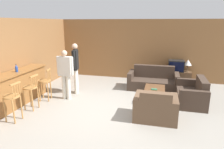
{
  "coord_description": "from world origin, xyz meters",
  "views": [
    {
      "loc": [
        1.44,
        -5.15,
        2.48
      ],
      "look_at": [
        -0.08,
        0.83,
        0.85
      ],
      "focal_mm": 32.0,
      "sensor_mm": 36.0,
      "label": 1
    }
  ],
  "objects_px": {
    "armchair_near": "(155,109)",
    "loveseat_right": "(193,94)",
    "coffee_table": "(155,90)",
    "table_lamp": "(188,63)",
    "person_by_window": "(76,65)",
    "bottle": "(16,68)",
    "couch_far": "(153,81)",
    "bar_chair_mid": "(31,90)",
    "bar_chair_near": "(12,100)",
    "tv": "(176,66)",
    "tv_unit": "(175,77)",
    "book_on_table": "(154,89)",
    "person_by_counter": "(65,72)",
    "bar_chair_far": "(45,83)"
  },
  "relations": [
    {
      "from": "tv",
      "to": "book_on_table",
      "type": "xyz_separation_m",
      "value": [
        -0.75,
        -2.3,
        -0.31
      ]
    },
    {
      "from": "person_by_counter",
      "to": "table_lamp",
      "type": "bearing_deg",
      "value": 34.14
    },
    {
      "from": "coffee_table",
      "to": "table_lamp",
      "type": "bearing_deg",
      "value": 60.98
    },
    {
      "from": "bar_chair_mid",
      "to": "bottle",
      "type": "bearing_deg",
      "value": 160.07
    },
    {
      "from": "bar_chair_near",
      "to": "bar_chair_mid",
      "type": "bearing_deg",
      "value": 90.0
    },
    {
      "from": "bar_chair_near",
      "to": "couch_far",
      "type": "xyz_separation_m",
      "value": [
        3.33,
        3.48,
        -0.28
      ]
    },
    {
      "from": "bar_chair_near",
      "to": "loveseat_right",
      "type": "height_order",
      "value": "bar_chair_near"
    },
    {
      "from": "armchair_near",
      "to": "table_lamp",
      "type": "bearing_deg",
      "value": 72.38
    },
    {
      "from": "bar_chair_mid",
      "to": "couch_far",
      "type": "relative_size",
      "value": 0.56
    },
    {
      "from": "bar_chair_near",
      "to": "bottle",
      "type": "bearing_deg",
      "value": 121.12
    },
    {
      "from": "loveseat_right",
      "to": "person_by_window",
      "type": "xyz_separation_m",
      "value": [
        -3.9,
        -0.02,
        0.73
      ]
    },
    {
      "from": "armchair_near",
      "to": "bar_chair_far",
      "type": "bearing_deg",
      "value": 171.72
    },
    {
      "from": "couch_far",
      "to": "person_by_window",
      "type": "distance_m",
      "value": 2.96
    },
    {
      "from": "table_lamp",
      "to": "bar_chair_mid",
      "type": "bearing_deg",
      "value": -141.33
    },
    {
      "from": "tv",
      "to": "bottle",
      "type": "xyz_separation_m",
      "value": [
        -4.75,
        -3.49,
        0.4
      ]
    },
    {
      "from": "tv",
      "to": "book_on_table",
      "type": "bearing_deg",
      "value": -108.15
    },
    {
      "from": "loveseat_right",
      "to": "tv_unit",
      "type": "distance_m",
      "value": 2.14
    },
    {
      "from": "armchair_near",
      "to": "bar_chair_near",
      "type": "bearing_deg",
      "value": -164.77
    },
    {
      "from": "bar_chair_far",
      "to": "armchair_near",
      "type": "height_order",
      "value": "bar_chair_far"
    },
    {
      "from": "bar_chair_mid",
      "to": "person_by_window",
      "type": "relative_size",
      "value": 0.58
    },
    {
      "from": "bar_chair_far",
      "to": "tv_unit",
      "type": "distance_m",
      "value": 5.14
    },
    {
      "from": "couch_far",
      "to": "bottle",
      "type": "relative_size",
      "value": 7.88
    },
    {
      "from": "armchair_near",
      "to": "book_on_table",
      "type": "distance_m",
      "value": 1.19
    },
    {
      "from": "table_lamp",
      "to": "person_by_counter",
      "type": "bearing_deg",
      "value": -145.86
    },
    {
      "from": "couch_far",
      "to": "bar_chair_mid",
      "type": "bearing_deg",
      "value": -140.52
    },
    {
      "from": "bar_chair_mid",
      "to": "table_lamp",
      "type": "distance_m",
      "value": 5.93
    },
    {
      "from": "bar_chair_far",
      "to": "person_by_window",
      "type": "bearing_deg",
      "value": 50.81
    },
    {
      "from": "loveseat_right",
      "to": "table_lamp",
      "type": "bearing_deg",
      "value": 89.25
    },
    {
      "from": "armchair_near",
      "to": "bottle",
      "type": "relative_size",
      "value": 4.66
    },
    {
      "from": "table_lamp",
      "to": "person_by_window",
      "type": "bearing_deg",
      "value": -151.7
    },
    {
      "from": "loveseat_right",
      "to": "tv_unit",
      "type": "height_order",
      "value": "loveseat_right"
    },
    {
      "from": "table_lamp",
      "to": "tv",
      "type": "bearing_deg",
      "value": -179.61
    },
    {
      "from": "armchair_near",
      "to": "coffee_table",
      "type": "xyz_separation_m",
      "value": [
        -0.08,
        1.34,
        0.06
      ]
    },
    {
      "from": "person_by_counter",
      "to": "loveseat_right",
      "type": "bearing_deg",
      "value": 8.89
    },
    {
      "from": "coffee_table",
      "to": "person_by_window",
      "type": "bearing_deg",
      "value": 179.4
    },
    {
      "from": "table_lamp",
      "to": "person_by_counter",
      "type": "distance_m",
      "value": 4.85
    },
    {
      "from": "bar_chair_near",
      "to": "bar_chair_mid",
      "type": "xyz_separation_m",
      "value": [
        0.0,
        0.74,
        0.0
      ]
    },
    {
      "from": "bar_chair_near",
      "to": "coffee_table",
      "type": "xyz_separation_m",
      "value": [
        3.44,
        2.3,
        -0.22
      ]
    },
    {
      "from": "armchair_near",
      "to": "loveseat_right",
      "type": "xyz_separation_m",
      "value": [
        1.08,
        1.38,
        -0.0
      ]
    },
    {
      "from": "armchair_near",
      "to": "person_by_window",
      "type": "height_order",
      "value": "person_by_window"
    },
    {
      "from": "armchair_near",
      "to": "loveseat_right",
      "type": "height_order",
      "value": "armchair_near"
    },
    {
      "from": "bar_chair_near",
      "to": "person_by_window",
      "type": "distance_m",
      "value": 2.47
    },
    {
      "from": "bottle",
      "to": "couch_far",
      "type": "bearing_deg",
      "value": 33.02
    },
    {
      "from": "tv_unit",
      "to": "table_lamp",
      "type": "relative_size",
      "value": 2.46
    },
    {
      "from": "loveseat_right",
      "to": "bottle",
      "type": "distance_m",
      "value": 5.42
    },
    {
      "from": "person_by_window",
      "to": "bar_chair_far",
      "type": "bearing_deg",
      "value": -129.19
    },
    {
      "from": "tv_unit",
      "to": "book_on_table",
      "type": "bearing_deg",
      "value": -108.12
    },
    {
      "from": "tv",
      "to": "bar_chair_near",
      "type": "bearing_deg",
      "value": -133.29
    },
    {
      "from": "bar_chair_mid",
      "to": "bar_chair_far",
      "type": "height_order",
      "value": "same"
    },
    {
      "from": "couch_far",
      "to": "tv_unit",
      "type": "xyz_separation_m",
      "value": [
        0.85,
        0.96,
        -0.04
      ]
    }
  ]
}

